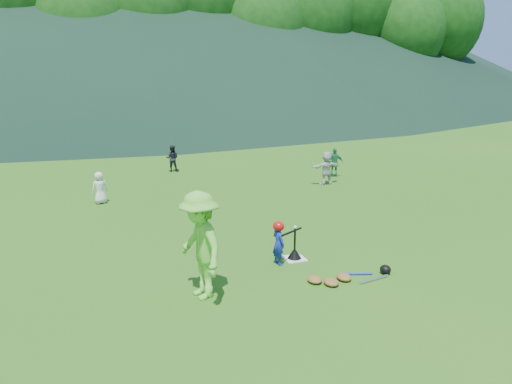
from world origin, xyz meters
The scene contains 14 objects.
ground centered at (0.00, 0.00, 0.00)m, with size 120.00×120.00×0.00m, color #265B14.
home_plate centered at (0.00, 0.00, 0.01)m, with size 0.45×0.45×0.02m, color silver.
baseball centered at (0.00, 0.00, 0.74)m, with size 0.08×0.08×0.08m, color white.
batter_child centered at (-0.44, -0.13, 0.47)m, with size 0.34×0.22×0.94m, color #1728A1.
adult_coach centered at (-2.36, -1.04, 1.01)m, with size 1.30×0.75×2.01m, color #66C63A.
fielder_a centered at (-3.77, 6.01, 0.49)m, with size 0.48×0.31×0.98m, color silver.
fielder_b centered at (-0.86, 9.73, 0.52)m, with size 0.50×0.39×1.03m, color black.
fielder_c centered at (4.63, 6.73, 0.54)m, with size 0.63×0.26×1.08m, color #227246.
fielder_d centered at (3.80, 5.79, 0.59)m, with size 1.09×0.35×1.18m, color silver.
batting_tee centered at (0.00, 0.00, 0.13)m, with size 0.30×0.30×0.68m.
batter_gear centered at (-0.42, -0.13, 0.84)m, with size 0.71×0.30×0.30m.
equipment_pile centered at (0.49, -1.34, 0.07)m, with size 1.80×0.58×0.19m.
outfield_fence centered at (0.00, 28.00, 0.70)m, with size 70.07×0.08×1.33m.
tree_line centered at (0.20, 33.83, 8.21)m, with size 70.04×11.40×14.82m.
Camera 1 is at (-4.28, -9.35, 4.28)m, focal length 35.00 mm.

